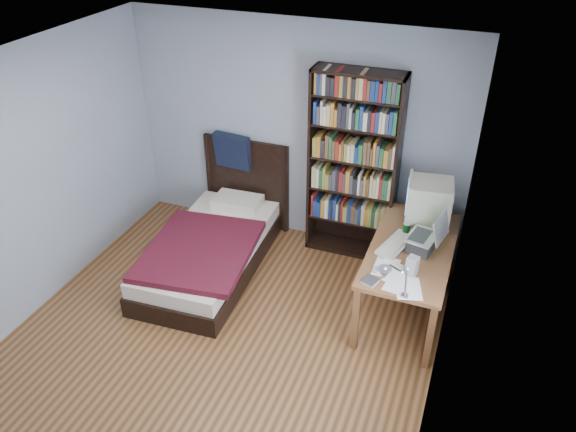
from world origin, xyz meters
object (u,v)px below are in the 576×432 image
(speaker, at_px, (412,266))
(soda_can, at_px, (406,229))
(laptop, at_px, (424,241))
(desk_lamp, at_px, (388,275))
(crt_monitor, at_px, (428,201))
(desk, at_px, (415,251))
(bed, at_px, (213,245))
(bookshelf, at_px, (353,167))
(keyboard, at_px, (396,245))

(speaker, height_order, soda_can, speaker)
(laptop, xyz_separation_m, soda_can, (-0.19, 0.21, -0.05))
(desk_lamp, bearing_deg, crt_monitor, 87.00)
(desk, relative_size, soda_can, 12.45)
(crt_monitor, distance_m, soda_can, 0.35)
(laptop, height_order, bed, bed)
(laptop, height_order, speaker, laptop)
(crt_monitor, bearing_deg, bed, -167.76)
(desk_lamp, bearing_deg, bookshelf, 112.31)
(speaker, relative_size, soda_can, 1.49)
(desk_lamp, bearing_deg, desk, 88.61)
(desk, bearing_deg, speaker, -85.42)
(keyboard, bearing_deg, bed, -163.91)
(soda_can, distance_m, bed, 2.08)
(speaker, bearing_deg, soda_can, 120.97)
(keyboard, distance_m, soda_can, 0.24)
(keyboard, relative_size, bed, 0.23)
(keyboard, bearing_deg, desk_lamp, -67.54)
(desk_lamp, relative_size, keyboard, 1.15)
(crt_monitor, bearing_deg, bookshelf, 158.04)
(desk_lamp, distance_m, soda_can, 1.32)
(speaker, relative_size, bed, 0.09)
(bookshelf, bearing_deg, soda_can, -39.98)
(keyboard, xyz_separation_m, bed, (-1.95, 0.01, -0.49))
(bookshelf, relative_size, bed, 1.00)
(crt_monitor, distance_m, keyboard, 0.57)
(desk, bearing_deg, soda_can, -113.42)
(soda_can, bearing_deg, bed, -173.84)
(crt_monitor, relative_size, soda_can, 3.99)
(keyboard, bearing_deg, laptop, 19.99)
(crt_monitor, height_order, desk_lamp, desk_lamp)
(crt_monitor, xyz_separation_m, bookshelf, (-0.84, 0.34, 0.05))
(crt_monitor, bearing_deg, keyboard, -111.62)
(crt_monitor, relative_size, keyboard, 1.01)
(crt_monitor, relative_size, desk_lamp, 0.88)
(soda_can, relative_size, bed, 0.06)
(bed, bearing_deg, keyboard, -0.33)
(keyboard, distance_m, bookshelf, 1.08)
(desk, distance_m, crt_monitor, 0.59)
(desk_lamp, bearing_deg, keyboard, 96.05)
(laptop, xyz_separation_m, desk_lamp, (-0.13, -1.05, 0.33))
(bookshelf, distance_m, bed, 1.72)
(keyboard, height_order, bookshelf, bookshelf)
(crt_monitor, distance_m, laptop, 0.49)
(desk, distance_m, bookshelf, 1.08)
(speaker, height_order, bookshelf, bookshelf)
(desk, height_order, bed, bed)
(desk_lamp, height_order, soda_can, desk_lamp)
(speaker, height_order, bed, bed)
(crt_monitor, distance_m, bed, 2.31)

